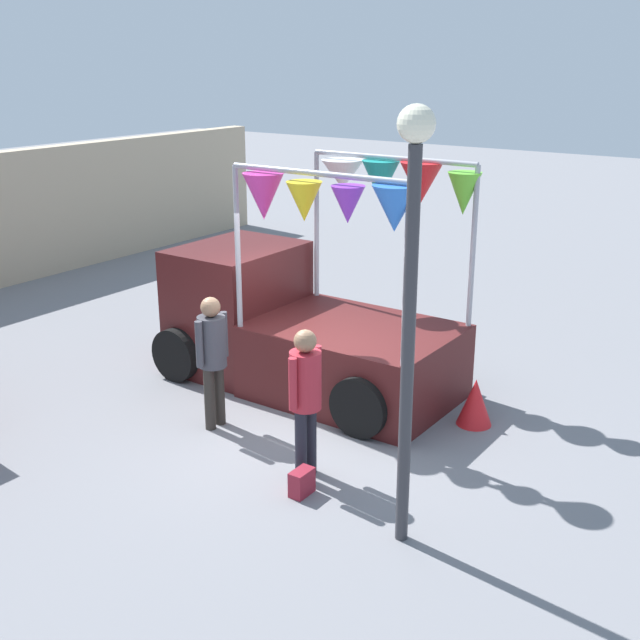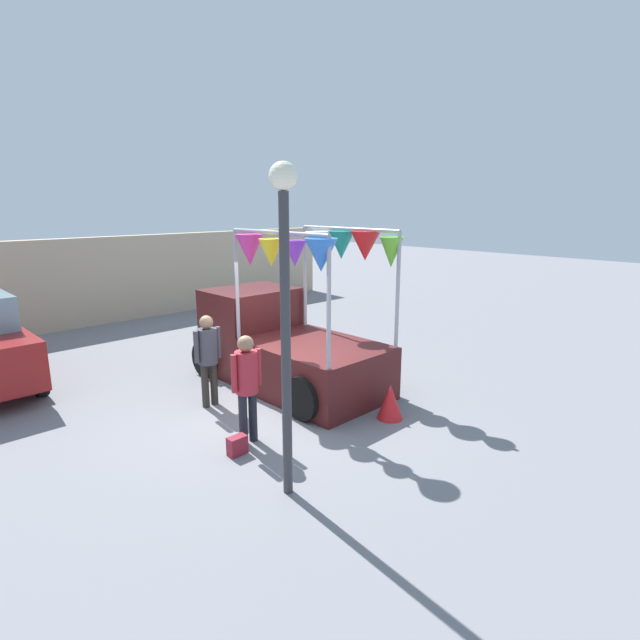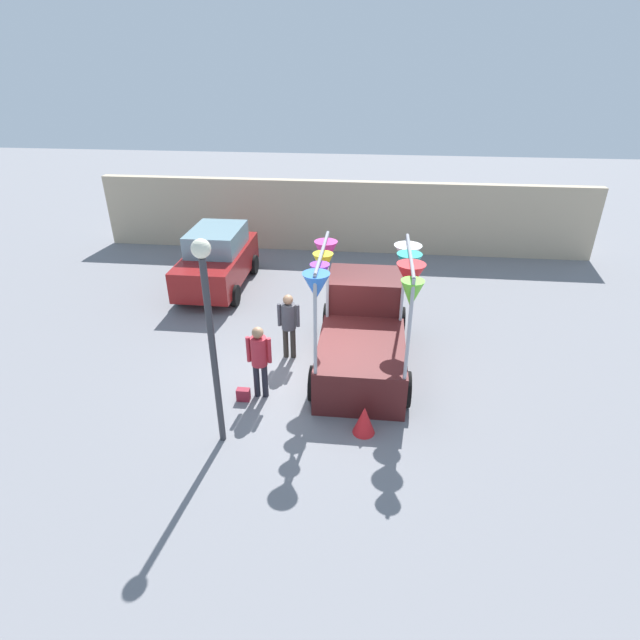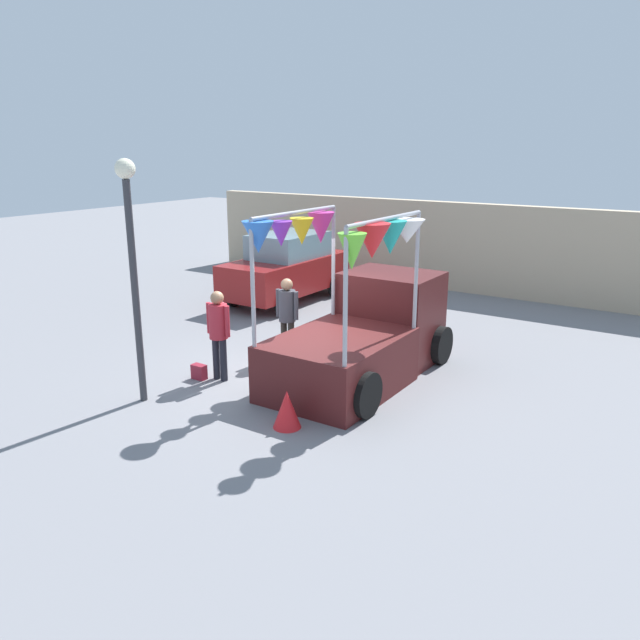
% 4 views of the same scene
% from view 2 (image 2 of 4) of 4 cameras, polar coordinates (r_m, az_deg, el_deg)
% --- Properties ---
extents(ground_plane, '(60.00, 60.00, 0.00)m').
position_cam_2_polar(ground_plane, '(9.10, -5.54, -9.95)').
color(ground_plane, slate).
extents(vendor_truck, '(2.48, 4.12, 3.13)m').
position_cam_2_polar(vendor_truck, '(10.10, -4.38, -1.98)').
color(vendor_truck, '#4C1919').
rests_on(vendor_truck, ground).
extents(person_customer, '(0.53, 0.34, 1.69)m').
position_cam_2_polar(person_customer, '(7.54, -8.38, -6.69)').
color(person_customer, black).
rests_on(person_customer, ground).
extents(person_vendor, '(0.53, 0.34, 1.67)m').
position_cam_2_polar(person_vendor, '(9.03, -12.70, -3.59)').
color(person_vendor, '#2D2823').
rests_on(person_vendor, ground).
extents(handbag, '(0.28, 0.16, 0.28)m').
position_cam_2_polar(handbag, '(7.56, -9.44, -13.97)').
color(handbag, maroon).
rests_on(handbag, ground).
extents(street_lamp, '(0.32, 0.32, 4.02)m').
position_cam_2_polar(street_lamp, '(5.76, -4.03, 3.64)').
color(street_lamp, '#333338').
rests_on(street_lamp, ground).
extents(brick_boundary_wall, '(18.00, 0.36, 2.60)m').
position_cam_2_polar(brick_boundary_wall, '(16.24, -25.17, 3.92)').
color(brick_boundary_wall, tan).
rests_on(brick_boundary_wall, ground).
extents(folded_kite_bundle_crimson, '(0.54, 0.54, 0.60)m').
position_cam_2_polar(folded_kite_bundle_crimson, '(8.62, 8.03, -9.23)').
color(folded_kite_bundle_crimson, red).
rests_on(folded_kite_bundle_crimson, ground).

